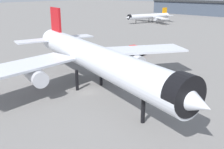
% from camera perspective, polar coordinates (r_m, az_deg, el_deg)
% --- Properties ---
extents(ground, '(900.00, 900.00, 0.00)m').
position_cam_1_polar(ground, '(55.79, -5.36, -3.90)').
color(ground, slate).
extents(airliner_near_gate, '(57.56, 51.25, 16.54)m').
position_cam_1_polar(airliner_near_gate, '(54.31, -4.10, 3.61)').
color(airliner_near_gate, silver).
rests_on(airliner_near_gate, ground).
extents(airliner_far_taxiway, '(32.40, 36.30, 9.70)m').
position_cam_1_polar(airliner_far_taxiway, '(182.00, 8.19, 12.57)').
color(airliner_far_taxiway, silver).
rests_on(airliner_far_taxiway, ground).
extents(service_truck_front, '(5.88, 3.60, 3.00)m').
position_cam_1_polar(service_truck_front, '(88.14, 5.40, 5.34)').
color(service_truck_front, black).
rests_on(service_truck_front, ground).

